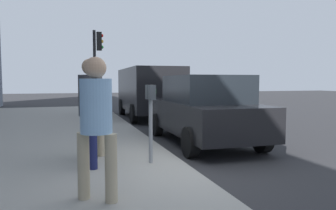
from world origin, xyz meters
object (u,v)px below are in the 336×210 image
at_px(pedestrian_bystander, 96,117).
at_px(parked_sedan_near, 204,109).
at_px(traffic_signal, 97,59).
at_px(pedestrian_at_meter, 91,102).
at_px(parking_officer, 94,104).
at_px(parked_van_far, 148,90).
at_px(parking_meter, 151,107).

relative_size(pedestrian_bystander, parked_sedan_near, 0.40).
relative_size(pedestrian_bystander, traffic_signal, 0.49).
bearing_deg(traffic_signal, pedestrian_at_meter, 174.39).
distance_m(parking_officer, traffic_signal, 7.79).
bearing_deg(parked_sedan_near, pedestrian_bystander, 140.54).
height_order(pedestrian_bystander, parked_van_far, parked_van_far).
bearing_deg(parking_officer, pedestrian_at_meter, -54.94).
relative_size(pedestrian_at_meter, traffic_signal, 0.52).
height_order(parked_van_far, traffic_signal, traffic_signal).
relative_size(parking_meter, pedestrian_at_meter, 0.76).
height_order(parking_officer, traffic_signal, traffic_signal).
relative_size(parking_meter, parking_officer, 0.80).
relative_size(pedestrian_at_meter, pedestrian_bystander, 1.05).
height_order(pedestrian_bystander, parking_officer, pedestrian_bystander).
relative_size(parked_sedan_near, parked_van_far, 0.84).
distance_m(parking_officer, parked_van_far, 8.02).
bearing_deg(parked_van_far, traffic_signal, 85.93).
height_order(parking_meter, parked_van_far, parked_van_far).
distance_m(parking_meter, parked_sedan_near, 2.87).
relative_size(parking_meter, pedestrian_bystander, 0.80).
bearing_deg(parking_officer, pedestrian_bystander, -49.08).
distance_m(parking_meter, pedestrian_at_meter, 1.05).
xyz_separation_m(pedestrian_bystander, parked_van_far, (9.73, -3.03, 0.06)).
distance_m(pedestrian_bystander, traffic_signal, 10.01).
bearing_deg(parked_sedan_near, parked_van_far, -0.01).
bearing_deg(parking_officer, traffic_signal, 128.97).
bearing_deg(pedestrian_at_meter, parked_van_far, 66.68).
height_order(parking_meter, parked_sedan_near, parked_sedan_near).
xyz_separation_m(pedestrian_bystander, traffic_signal, (9.88, -0.85, 1.38)).
distance_m(pedestrian_at_meter, parked_van_far, 8.59).
xyz_separation_m(parking_meter, pedestrian_at_meter, (0.09, 1.04, 0.10)).
distance_m(parking_meter, pedestrian_bystander, 1.92).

